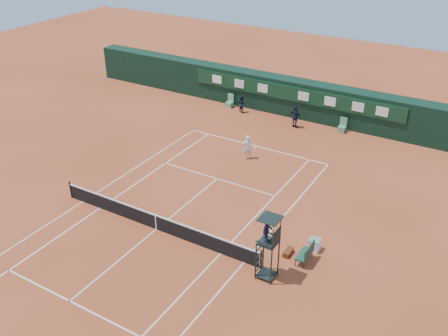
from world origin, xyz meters
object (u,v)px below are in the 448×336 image
(cooler, at_px, (315,245))
(player, at_px, (247,147))
(tennis_net, at_px, (156,222))
(umpire_chair, at_px, (268,235))
(player_bench, at_px, (307,253))

(cooler, bearing_deg, player, 137.42)
(tennis_net, distance_m, cooler, 8.55)
(tennis_net, bearing_deg, umpire_chair, -3.14)
(tennis_net, distance_m, umpire_chair, 7.17)
(umpire_chair, bearing_deg, cooler, 68.65)
(tennis_net, distance_m, player, 9.91)
(player, bearing_deg, umpire_chair, 79.04)
(player_bench, bearing_deg, umpire_chair, -122.15)
(player_bench, bearing_deg, player, 133.20)
(umpire_chair, height_order, player_bench, umpire_chair)
(tennis_net, bearing_deg, player, 88.25)
(tennis_net, xyz_separation_m, cooler, (8.10, 2.73, -0.18))
(player_bench, distance_m, player, 11.42)
(umpire_chair, distance_m, player, 12.31)
(tennis_net, xyz_separation_m, player_bench, (8.12, 1.58, 0.09))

